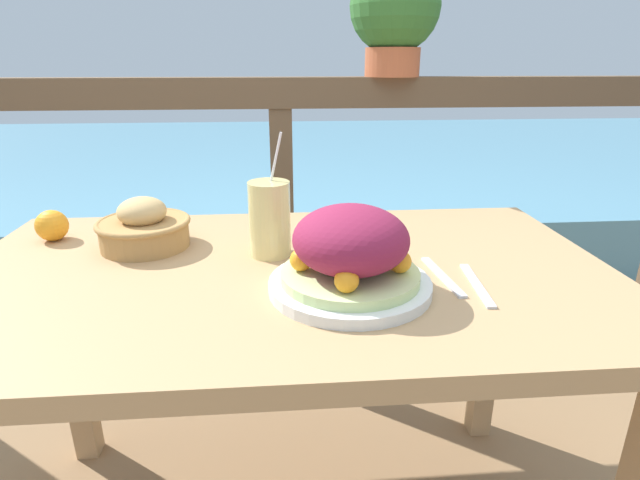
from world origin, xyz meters
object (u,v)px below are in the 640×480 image
salad_plate (350,255)px  drink_glass (270,219)px  potted_plant (395,12)px  bread_basket (144,228)px

salad_plate → drink_glass: (-0.14, 0.19, 0.01)m
drink_glass → potted_plant: size_ratio=0.76×
salad_plate → drink_glass: size_ratio=1.14×
salad_plate → potted_plant: size_ratio=0.87×
drink_glass → potted_plant: potted_plant is taller
drink_glass → potted_plant: 0.84m
salad_plate → bread_basket: bearing=148.7°
salad_plate → potted_plant: potted_plant is taller
drink_glass → potted_plant: bearing=58.3°
drink_glass → salad_plate: bearing=-52.5°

